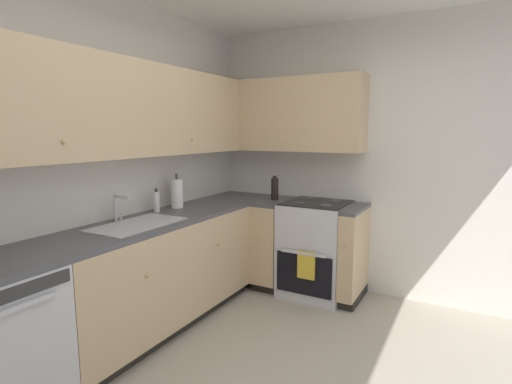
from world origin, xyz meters
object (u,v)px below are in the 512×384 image
at_px(soap_bottle, 156,202).
at_px(paper_towel_roll, 177,193).
at_px(oil_bottle, 275,189).
at_px(oven_range, 316,248).

bearing_deg(soap_bottle, paper_towel_roll, -4.60).
bearing_deg(soap_bottle, oil_bottle, -30.05).
relative_size(soap_bottle, paper_towel_roll, 0.64).
distance_m(paper_towel_roll, oil_bottle, 1.01).
bearing_deg(oil_bottle, soap_bottle, 149.95).
relative_size(soap_bottle, oil_bottle, 0.84).
bearing_deg(oil_bottle, oven_range, -87.70).
bearing_deg(oven_range, paper_towel_roll, 128.42).
height_order(soap_bottle, oil_bottle, oil_bottle).
distance_m(oven_range, oil_bottle, 0.73).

